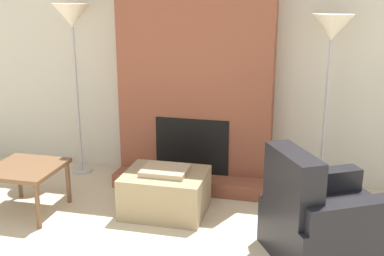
# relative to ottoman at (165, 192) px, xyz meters

# --- Properties ---
(wall_back) EXTENTS (6.83, 0.06, 2.60)m
(wall_back) POSITION_rel_ottoman_xyz_m (0.09, 1.09, 1.09)
(wall_back) COLOR beige
(wall_back) RESTS_ON ground_plane
(fireplace) EXTENTS (1.63, 0.64, 2.60)m
(fireplace) POSITION_rel_ottoman_xyz_m (0.09, 0.86, 1.04)
(fireplace) COLOR brown
(fireplace) RESTS_ON ground_plane
(ottoman) EXTENTS (0.76, 0.62, 0.45)m
(ottoman) POSITION_rel_ottoman_xyz_m (0.00, 0.00, 0.00)
(ottoman) COLOR #998460
(ottoman) RESTS_ON ground_plane
(armchair) EXTENTS (1.18, 1.12, 0.90)m
(armchair) POSITION_rel_ottoman_xyz_m (1.43, -0.47, 0.07)
(armchair) COLOR black
(armchair) RESTS_ON ground_plane
(side_table) EXTENTS (0.63, 0.64, 0.46)m
(side_table) POSITION_rel_ottoman_xyz_m (-1.27, -0.30, 0.20)
(side_table) COLOR brown
(side_table) RESTS_ON ground_plane
(floor_lamp_left) EXTENTS (0.40, 0.40, 1.91)m
(floor_lamp_left) POSITION_rel_ottoman_xyz_m (-1.26, 0.80, 1.50)
(floor_lamp_left) COLOR #ADADB2
(floor_lamp_left) RESTS_ON ground_plane
(floor_lamp_right) EXTENTS (0.40, 0.40, 1.83)m
(floor_lamp_right) POSITION_rel_ottoman_xyz_m (1.44, 0.80, 1.43)
(floor_lamp_right) COLOR #ADADB2
(floor_lamp_right) RESTS_ON ground_plane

